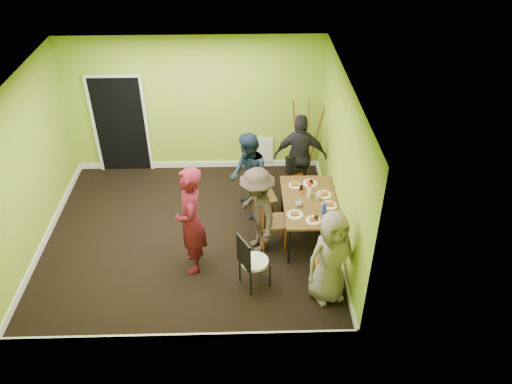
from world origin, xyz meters
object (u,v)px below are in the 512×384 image
thermos (309,191)px  person_standing (191,221)px  easel (307,137)px  person_left_near (257,211)px  person_back_end (300,156)px  orange_bottle (302,193)px  chair_bentwood (251,259)px  person_left_far (249,176)px  chair_front_end (328,262)px  chair_back_end (297,169)px  blue_bottle (324,209)px  dining_table (310,203)px  chair_left_far (260,193)px  chair_left_near (268,218)px  person_front_end (331,257)px

thermos → person_standing: size_ratio=0.13×
person_standing → easel: bearing=136.7°
person_standing → person_left_near: 1.11m
person_back_end → person_left_near: bearing=66.3°
easel → orange_bottle: 1.88m
chair_bentwood → person_left_far: bearing=151.0°
chair_bentwood → person_left_near: bearing=142.9°
orange_bottle → chair_front_end: bearing=-79.0°
chair_back_end → person_standing: size_ratio=0.49×
easel → blue_bottle: bearing=-89.7°
dining_table → easel: (0.17, 2.02, 0.13)m
orange_bottle → person_left_far: person_left_far is taller
person_back_end → blue_bottle: bearing=102.2°
orange_bottle → person_left_far: size_ratio=0.05×
chair_back_end → person_left_far: person_left_far is taller
easel → person_left_near: 2.56m
dining_table → chair_left_far: size_ratio=1.57×
chair_left_far → orange_bottle: size_ratio=12.97×
easel → person_back_end: size_ratio=1.00×
dining_table → person_back_end: bearing=91.6°
person_standing → person_left_near: bearing=105.6°
blue_bottle → orange_bottle: size_ratio=2.77×
chair_bentwood → person_left_far: size_ratio=0.60×
dining_table → chair_left_far: bearing=147.4°
person_standing → chair_bentwood: bearing=57.0°
blue_bottle → person_back_end: bearing=97.5°
blue_bottle → person_left_far: (-1.19, 1.03, -0.04)m
chair_left_far → chair_front_end: (0.97, -1.76, -0.03)m
thermos → chair_front_end: bearing=-83.2°
person_left_far → person_back_end: size_ratio=0.97×
dining_table → person_left_far: size_ratio=0.93×
chair_left_near → chair_back_end: 1.50m
chair_left_near → person_back_end: size_ratio=0.62×
chair_back_end → chair_bentwood: (-0.91, -2.31, -0.11)m
blue_bottle → chair_left_near: bearing=171.5°
person_front_end → person_standing: bearing=142.1°
person_front_end → person_back_end: bearing=74.8°
chair_back_end → thermos: 1.07m
dining_table → person_left_near: 0.94m
person_left_near → chair_left_far: bearing=154.3°
chair_left_far → person_left_far: 0.37m
thermos → person_left_far: bearing=150.3°
easel → person_left_near: size_ratio=1.07×
chair_front_end → chair_bentwood: chair_bentwood is taller
person_back_end → person_front_end: person_back_end is taller
chair_front_end → person_standing: person_standing is taller
thermos → person_standing: 2.07m
thermos → chair_left_near: bearing=-154.9°
chair_left_far → thermos: 0.97m
chair_bentwood → chair_left_far: bearing=144.3°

